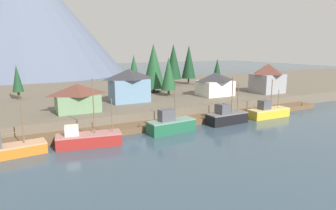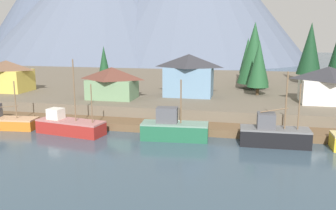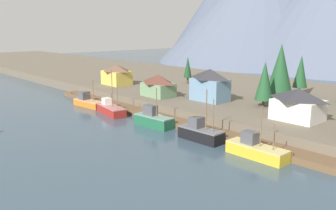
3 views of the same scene
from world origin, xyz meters
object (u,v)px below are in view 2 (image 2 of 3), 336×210
(fishing_boat_orange, at_px, (2,121))
(house_blue, at_px, (189,75))
(fishing_boat_green, at_px, (174,129))
(conifer_centre, at_px, (254,53))
(conifer_back_left, at_px, (104,60))
(house_green, at_px, (112,83))
(house_yellow, at_px, (7,76))
(house_white, at_px, (328,84))
(conifer_mid_right, at_px, (248,56))
(conifer_back_right, at_px, (310,49))
(fishing_boat_black, at_px, (273,134))
(conifer_mid_left, at_px, (259,64))
(fishing_boat_red, at_px, (70,126))

(fishing_boat_orange, distance_m, house_blue, 29.33)
(fishing_boat_green, xyz_separation_m, conifer_centre, (9.73, 27.71, 8.00))
(conifer_back_left, bearing_deg, house_green, -64.13)
(house_yellow, relative_size, house_white, 1.01)
(fishing_boat_green, bearing_deg, conifer_mid_right, 73.12)
(fishing_boat_orange, distance_m, conifer_back_right, 60.07)
(conifer_back_left, distance_m, conifer_back_right, 43.99)
(house_yellow, xyz_separation_m, conifer_back_right, (55.46, 23.16, 4.44))
(fishing_boat_black, distance_m, conifer_back_right, 40.02)
(house_white, bearing_deg, fishing_boat_black, -119.37)
(fishing_boat_green, relative_size, fishing_boat_black, 0.96)
(conifer_back_left, xyz_separation_m, conifer_back_right, (43.41, 6.65, 2.61))
(conifer_mid_left, height_order, conifer_back_right, conifer_back_right)
(house_yellow, bearing_deg, house_blue, 3.60)
(fishing_boat_green, xyz_separation_m, house_blue, (-0.95, 17.08, 4.77))
(house_yellow, bearing_deg, conifer_back_left, 53.87)
(fishing_boat_black, relative_size, conifer_centre, 0.69)
(conifer_centre, bearing_deg, house_blue, -135.15)
(house_yellow, distance_m, conifer_back_right, 60.27)
(fishing_boat_red, bearing_deg, conifer_mid_right, 69.98)
(conifer_mid_left, xyz_separation_m, conifer_back_right, (10.83, 17.48, 1.99))
(conifer_back_right, bearing_deg, conifer_centre, -137.92)
(fishing_boat_black, height_order, house_yellow, fishing_boat_black)
(conifer_mid_left, distance_m, conifer_centre, 7.23)
(fishing_boat_black, relative_size, house_yellow, 1.06)
(fishing_boat_red, relative_size, conifer_centre, 0.78)
(fishing_boat_red, bearing_deg, fishing_boat_orange, -172.60)
(conifer_mid_right, bearing_deg, fishing_boat_black, -85.09)
(conifer_mid_left, bearing_deg, conifer_back_right, 58.20)
(fishing_boat_green, height_order, conifer_mid_left, conifer_mid_left)
(house_green, relative_size, conifer_centre, 0.63)
(house_blue, bearing_deg, house_white, -3.73)
(fishing_boat_red, height_order, conifer_mid_left, conifer_mid_left)
(conifer_mid_right, bearing_deg, conifer_centre, -84.12)
(fishing_boat_green, relative_size, house_white, 1.03)
(house_white, distance_m, conifer_mid_left, 11.59)
(fishing_boat_black, xyz_separation_m, house_yellow, (-46.07, 14.80, 4.06))
(fishing_boat_black, bearing_deg, fishing_boat_orange, 178.66)
(fishing_boat_green, relative_size, conifer_back_right, 0.66)
(house_yellow, relative_size, house_blue, 0.99)
(fishing_boat_orange, bearing_deg, conifer_mid_left, 25.40)
(house_green, bearing_deg, fishing_boat_orange, -133.39)
(conifer_back_left, bearing_deg, fishing_boat_orange, -93.83)
(fishing_boat_black, distance_m, house_yellow, 48.56)
(fishing_boat_orange, xyz_separation_m, fishing_boat_black, (36.13, 0.24, 0.27))
(fishing_boat_orange, height_order, conifer_mid_left, conifer_mid_left)
(conifer_centre, bearing_deg, fishing_boat_orange, -140.73)
(conifer_back_right, bearing_deg, house_blue, -136.56)
(house_blue, distance_m, conifer_mid_left, 12.10)
(house_green, relative_size, conifer_mid_left, 0.85)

